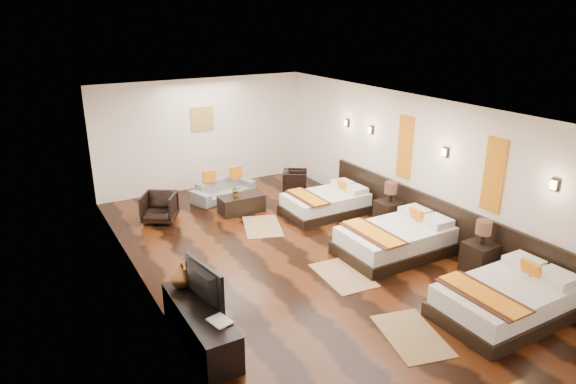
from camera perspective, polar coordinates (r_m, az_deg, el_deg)
floor at (r=9.52m, az=1.18°, el=-7.35°), size 5.50×9.50×0.01m
ceiling at (r=8.63m, az=1.30°, el=9.48°), size 5.50×9.50×0.01m
back_wall at (r=13.13m, az=-9.58°, el=6.45°), size 5.50×0.01×2.80m
left_wall at (r=8.00m, az=-15.91°, el=-2.54°), size 0.01×9.50×2.80m
right_wall at (r=10.60m, az=14.10°, el=3.02°), size 0.01×9.50×2.80m
headboard_panel at (r=10.36m, az=16.53°, el=-3.18°), size 0.08×6.60×0.90m
bed_near at (r=8.36m, az=23.43°, el=-11.07°), size 2.10×1.32×0.80m
bed_mid at (r=9.79m, az=12.10°, el=-5.24°), size 2.13×1.34×0.81m
bed_far at (r=11.49m, az=4.35°, el=-1.22°), size 1.89×1.19×0.72m
nightstand_a at (r=9.47m, az=20.82°, el=-6.59°), size 0.49×0.49×0.98m
nightstand_b at (r=10.96m, az=11.33°, el=-2.06°), size 0.49×0.49×0.98m
jute_mat_near at (r=7.62m, az=13.77°, el=-15.43°), size 1.02×1.35×0.01m
jute_mat_mid at (r=8.95m, az=6.22°, el=-9.30°), size 0.85×1.26×0.01m
jute_mat_far at (r=10.83m, az=-2.91°, el=-3.88°), size 1.11×1.38×0.01m
tv_console at (r=7.24m, az=-9.84°, el=-14.59°), size 0.50×1.80×0.55m
tv at (r=7.08m, az=-10.14°, el=-10.17°), size 0.28×0.98×0.56m
book at (r=6.71m, az=-8.52°, el=-14.58°), size 0.30×0.36×0.03m
figurine at (r=7.56m, az=-11.85°, el=-9.15°), size 0.41×0.41×0.36m
sofa at (r=12.48m, az=-7.31°, el=0.32°), size 1.73×1.11×0.47m
armchair_left at (r=11.33m, az=-14.29°, el=-1.71°), size 0.95×0.96×0.64m
armchair_right at (r=12.88m, az=0.81°, el=1.28°), size 0.83×0.83×0.55m
coffee_table at (r=11.58m, az=-5.27°, el=-1.33°), size 1.01×0.51×0.40m
table_plant at (r=11.42m, az=-5.88°, el=0.09°), size 0.28×0.26×0.25m
orange_panel_a at (r=9.30m, az=22.17°, el=1.78°), size 0.04×0.40×1.30m
orange_panel_b at (r=10.72m, az=13.05°, el=4.95°), size 0.04×0.40×1.30m
sconce_near at (r=8.64m, az=27.82°, el=0.71°), size 0.07×0.12×0.18m
sconce_mid at (r=9.92m, az=17.28°, el=4.30°), size 0.07×0.12×0.18m
sconce_far at (r=11.47m, az=9.31°, el=6.91°), size 0.07×0.12×0.18m
sconce_lounge at (r=12.17m, az=6.64°, el=7.75°), size 0.07×0.12×0.18m
gold_artwork at (r=13.03m, az=-9.65°, el=8.15°), size 0.60×0.04×0.60m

